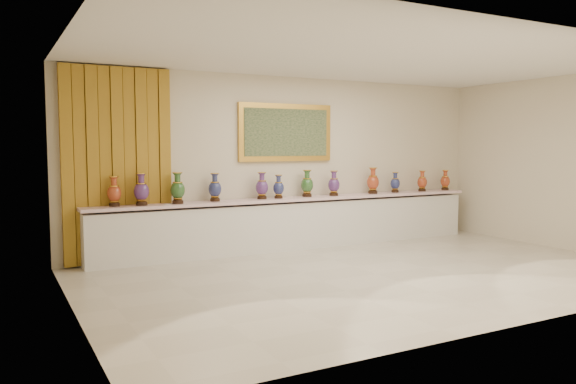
% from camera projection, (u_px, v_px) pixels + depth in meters
% --- Properties ---
extents(ground, '(8.00, 8.00, 0.00)m').
position_uv_depth(ground, '(376.00, 274.00, 7.88)').
color(ground, beige).
rests_on(ground, ground).
extents(room, '(8.00, 8.00, 8.00)m').
position_uv_depth(room, '(148.00, 160.00, 8.69)').
color(room, beige).
rests_on(room, ground).
extents(counter, '(7.28, 0.48, 0.90)m').
position_uv_depth(counter, '(298.00, 223.00, 9.84)').
color(counter, white).
rests_on(counter, ground).
extents(vase_0, '(0.24, 0.24, 0.45)m').
position_uv_depth(vase_0, '(114.00, 193.00, 8.32)').
color(vase_0, black).
rests_on(vase_0, counter).
extents(vase_1, '(0.25, 0.25, 0.49)m').
position_uv_depth(vase_1, '(141.00, 191.00, 8.45)').
color(vase_1, black).
rests_on(vase_1, counter).
extents(vase_2, '(0.30, 0.30, 0.49)m').
position_uv_depth(vase_2, '(178.00, 190.00, 8.71)').
color(vase_2, black).
rests_on(vase_2, counter).
extents(vase_3, '(0.28, 0.28, 0.46)m').
position_uv_depth(vase_3, '(215.00, 189.00, 9.08)').
color(vase_3, black).
rests_on(vase_3, counter).
extents(vase_4, '(0.22, 0.22, 0.45)m').
position_uv_depth(vase_4, '(262.00, 187.00, 9.45)').
color(vase_4, black).
rests_on(vase_4, counter).
extents(vase_5, '(0.23, 0.23, 0.40)m').
position_uv_depth(vase_5, '(279.00, 188.00, 9.57)').
color(vase_5, black).
rests_on(vase_5, counter).
extents(vase_6, '(0.28, 0.28, 0.47)m').
position_uv_depth(vase_6, '(307.00, 185.00, 9.89)').
color(vase_6, black).
rests_on(vase_6, counter).
extents(vase_7, '(0.26, 0.26, 0.45)m').
position_uv_depth(vase_7, '(334.00, 184.00, 10.08)').
color(vase_7, black).
rests_on(vase_7, counter).
extents(vase_8, '(0.28, 0.28, 0.49)m').
position_uv_depth(vase_8, '(373.00, 182.00, 10.52)').
color(vase_8, black).
rests_on(vase_8, counter).
extents(vase_9, '(0.22, 0.22, 0.39)m').
position_uv_depth(vase_9, '(395.00, 183.00, 10.79)').
color(vase_9, black).
rests_on(vase_9, counter).
extents(vase_10, '(0.23, 0.23, 0.41)m').
position_uv_depth(vase_10, '(422.00, 182.00, 11.06)').
color(vase_10, black).
rests_on(vase_10, counter).
extents(vase_11, '(0.23, 0.23, 0.41)m').
position_uv_depth(vase_11, '(445.00, 181.00, 11.36)').
color(vase_11, black).
rests_on(vase_11, counter).
extents(label_card, '(0.10, 0.06, 0.00)m').
position_uv_depth(label_card, '(167.00, 205.00, 8.57)').
color(label_card, white).
rests_on(label_card, counter).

